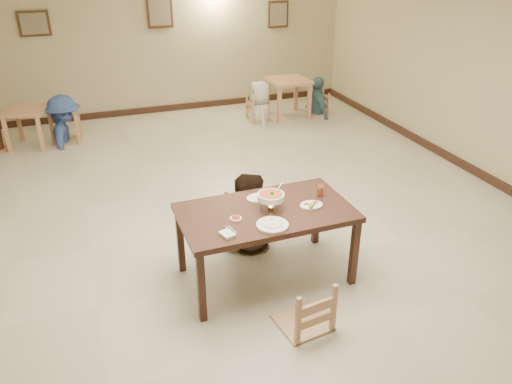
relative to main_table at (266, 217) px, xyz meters
name	(u,v)px	position (x,y,z in m)	size (l,w,h in m)	color
floor	(234,223)	(0.03, 1.20, -0.74)	(10.00, 10.00, 0.00)	beige
wall_back	(157,39)	(0.03, 6.20, 0.76)	(10.00, 10.00, 0.00)	#C0B289
wall_right	(504,81)	(4.03, 1.20, 0.76)	(10.00, 10.00, 0.00)	#C0B289
baseboard_back	(163,109)	(0.03, 6.17, -0.68)	(8.00, 0.06, 0.12)	#321D14
baseboard_right	(482,175)	(4.00, 1.20, -0.68)	(0.06, 10.00, 0.12)	#321D14
picture_a	(34,24)	(-2.17, 6.16, 1.16)	(0.55, 0.04, 0.45)	#3E2414
picture_b	(160,12)	(0.13, 6.16, 1.26)	(0.50, 0.04, 0.60)	#3E2414
picture_c	(278,14)	(2.63, 6.16, 1.11)	(0.45, 0.04, 0.55)	#3E2414
main_table	(266,217)	(0.00, 0.00, 0.00)	(1.76, 1.01, 0.82)	#3E2218
chair_far	(245,202)	(0.04, 0.78, -0.22)	(0.49, 0.49, 1.04)	tan
chair_near	(304,282)	(0.06, -0.82, -0.25)	(0.46, 0.46, 0.98)	tan
main_diner	(245,175)	(0.02, 0.72, 0.16)	(0.87, 0.68, 1.80)	gray
curry_warmer	(271,197)	(0.05, 0.00, 0.23)	(0.31, 0.27, 0.25)	silver
rice_plate_far	(258,198)	(0.02, 0.26, 0.09)	(0.26, 0.26, 0.06)	white
rice_plate_near	(272,225)	(-0.05, -0.32, 0.10)	(0.31, 0.31, 0.07)	white
fried_plate	(311,205)	(0.47, -0.08, 0.10)	(0.24, 0.24, 0.05)	white
chili_dish	(236,218)	(-0.35, -0.08, 0.09)	(0.12, 0.12, 0.02)	white
napkin_cutlery	(227,234)	(-0.51, -0.32, 0.09)	(0.17, 0.23, 0.03)	white
drink_glass	(320,190)	(0.66, 0.10, 0.14)	(0.07, 0.07, 0.13)	white
bg_table_left	(27,116)	(-2.51, 4.99, -0.19)	(0.85, 0.85, 0.68)	tan
bg_table_right	(288,86)	(2.39, 4.98, -0.11)	(0.77, 0.77, 0.77)	tan
bg_chair_lr	(63,114)	(-1.92, 4.98, -0.21)	(0.49, 0.49, 1.05)	tan
bg_chair_rl	(260,98)	(1.75, 4.92, -0.27)	(0.44, 0.44, 0.95)	tan
bg_chair_rr	(318,93)	(3.03, 4.93, -0.30)	(0.41, 0.41, 0.87)	tan
bg_diner_b	(59,96)	(-1.92, 4.98, 0.12)	(1.10, 0.63, 1.71)	#375394
bg_diner_c	(260,81)	(1.75, 4.92, 0.06)	(0.78, 0.51, 1.60)	silver
bg_diner_d	(319,77)	(3.03, 4.93, 0.04)	(0.91, 0.38, 1.55)	slate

